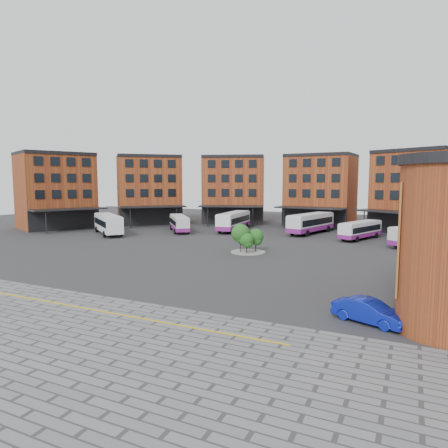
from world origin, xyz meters
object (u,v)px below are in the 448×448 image
at_px(bus_e, 360,230).
at_px(tree_island, 247,238).
at_px(bus_c, 234,221).
at_px(bus_b, 179,223).
at_px(blue_car, 369,311).
at_px(bus_a, 108,223).
at_px(bus_f, 421,235).
at_px(bus_d, 311,223).

bearing_deg(bus_e, tree_island, -101.36).
distance_m(tree_island, bus_c, 22.91).
height_order(bus_b, blue_car, bus_b).
bearing_deg(bus_a, bus_f, -42.20).
bearing_deg(bus_c, bus_b, -153.16).
bearing_deg(bus_d, blue_car, -58.11).
bearing_deg(blue_car, bus_f, 15.02).
relative_size(bus_a, bus_f, 1.14).
height_order(bus_d, blue_car, bus_d).
bearing_deg(bus_b, bus_c, -6.49).
relative_size(bus_c, bus_f, 1.27).
distance_m(bus_a, bus_f, 48.99).
relative_size(bus_c, bus_e, 1.22).
distance_m(bus_d, bus_e, 9.38).
distance_m(tree_island, bus_a, 29.07).
height_order(tree_island, bus_d, tree_island).
height_order(bus_d, bus_e, bus_d).
distance_m(bus_e, bus_f, 9.22).
relative_size(bus_d, bus_f, 1.31).
height_order(tree_island, bus_a, tree_island).
bearing_deg(bus_c, bus_f, -15.65).
bearing_deg(tree_island, bus_c, 118.15).
xyz_separation_m(bus_b, bus_e, (30.76, 3.87, -0.05)).
relative_size(bus_a, bus_e, 1.09).
bearing_deg(tree_island, bus_e, 58.26).
height_order(bus_b, bus_d, bus_d).
relative_size(bus_a, blue_car, 2.37).
height_order(bus_c, bus_e, bus_c).
distance_m(bus_c, bus_f, 31.21).
distance_m(bus_a, bus_d, 35.00).
distance_m(bus_b, bus_f, 39.15).
bearing_deg(bus_f, blue_car, -57.84).
bearing_deg(bus_a, bus_b, -9.75).
bearing_deg(bus_e, blue_car, -62.20).
bearing_deg(bus_d, bus_c, -157.23).
height_order(bus_a, bus_c, bus_c).
height_order(bus_e, bus_f, bus_f).
height_order(bus_a, bus_d, bus_d).
bearing_deg(bus_d, bus_f, -9.67).
distance_m(tree_island, bus_d, 22.51).
height_order(tree_island, bus_f, tree_island).
relative_size(bus_d, bus_e, 1.25).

